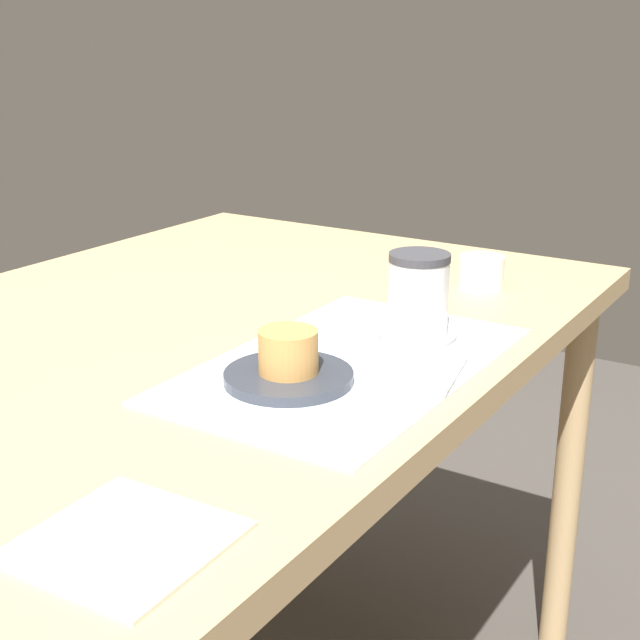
{
  "coord_description": "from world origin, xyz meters",
  "views": [
    {
      "loc": [
        -0.81,
        -0.76,
        1.12
      ],
      "look_at": [
        0.04,
        -0.22,
        0.79
      ],
      "focal_mm": 50.0,
      "sensor_mm": 36.0,
      "label": 1
    }
  ],
  "objects": [
    {
      "name": "paper_napkin",
      "position": [
        -0.38,
        -0.31,
        0.74
      ],
      "size": [
        0.15,
        0.15,
        0.0
      ],
      "primitive_type": "cube",
      "rotation": [
        0.0,
        0.0,
        0.03
      ],
      "color": "silver",
      "rests_on": "dining_table"
    },
    {
      "name": "teaspoon",
      "position": [
        0.07,
        -0.39,
        0.74
      ],
      "size": [
        0.13,
        0.04,
        0.01
      ],
      "primitive_type": "cylinder",
      "rotation": [
        0.0,
        1.57,
        0.22
      ],
      "color": "silver",
      "rests_on": "placemat"
    },
    {
      "name": "placemat",
      "position": [
        0.04,
        -0.26,
        0.74
      ],
      "size": [
        0.46,
        0.29,
        0.0
      ],
      "primitive_type": "cube",
      "color": "white",
      "rests_on": "dining_table"
    },
    {
      "name": "coffee_mug",
      "position": [
        0.17,
        -0.29,
        0.8
      ],
      "size": [
        0.11,
        0.08,
        0.11
      ],
      "color": "white",
      "rests_on": "coffee_coaster"
    },
    {
      "name": "sugar_bowl",
      "position": [
        0.44,
        -0.26,
        0.76
      ],
      "size": [
        0.07,
        0.07,
        0.05
      ],
      "primitive_type": "cylinder",
      "color": "white",
      "rests_on": "dining_table"
    },
    {
      "name": "pastry",
      "position": [
        -0.05,
        -0.24,
        0.78
      ],
      "size": [
        0.07,
        0.07,
        0.05
      ],
      "primitive_type": "cylinder",
      "color": "tan",
      "rests_on": "pastry_plate"
    },
    {
      "name": "pastry_plate",
      "position": [
        -0.05,
        -0.24,
        0.75
      ],
      "size": [
        0.15,
        0.15,
        0.01
      ],
      "primitive_type": "cylinder",
      "color": "#333842",
      "rests_on": "placemat"
    },
    {
      "name": "coffee_coaster",
      "position": [
        0.17,
        -0.29,
        0.74
      ],
      "size": [
        0.1,
        0.1,
        0.0
      ],
      "primitive_type": "cylinder",
      "color": "#99999E",
      "rests_on": "placemat"
    },
    {
      "name": "dining_table",
      "position": [
        0.0,
        0.0,
        0.67
      ],
      "size": [
        1.36,
        0.86,
        0.74
      ],
      "color": "tan",
      "rests_on": "ground_plane"
    }
  ]
}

